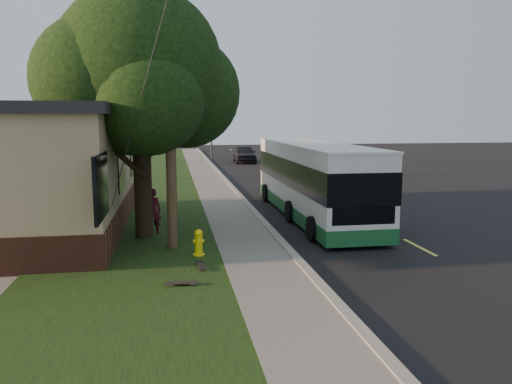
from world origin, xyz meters
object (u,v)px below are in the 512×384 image
Objects in this scene: fire_hydrant at (199,243)px; dumpster at (55,191)px; distant_car at (244,154)px; skateboard_main at (201,265)px; leafy_tree at (140,75)px; bare_tree_near at (168,146)px; bare_tree_far at (174,140)px; skateboarder at (153,211)px; utility_pole at (169,90)px; transit_bus at (313,178)px; traffic_signal at (211,126)px; skateboard_spare at (182,283)px.

dumpster is at bearing 123.03° from fire_hydrant.
skateboard_main is at bearing -97.78° from distant_car.
bare_tree_near is (0.67, 15.35, -3.02)m from leafy_tree.
skateboarder is at bearing -92.00° from bare_tree_far.
bare_tree_near is 1.07× the size of bare_tree_far.
leafy_tree reaches higher than distant_car.
skateboarder is at bearing -102.00° from distant_car.
dumpster is 0.40× the size of distant_car.
utility_pole is 17.19m from bare_tree_near.
transit_bus reaches higher than fire_hydrant.
transit_bus is 24.86m from distant_car.
leafy_tree is at bearing -92.45° from bare_tree_far.
fire_hydrant is 4.37m from utility_pole.
bare_tree_far reaches higher than distant_car.
distant_car is at bearing -0.41° from bare_tree_far.
skateboarder is 4.37m from skateboard_main.
transit_bus is at bearing -78.33° from bare_tree_far.
bare_tree_near is 0.78× the size of traffic_signal.
skateboard_main reaches higher than skateboard_spare.
dumpster is at bearing -116.62° from bare_tree_near.
transit_bus reaches higher than skateboard_spare.
skateboarder is (-0.94, -27.06, -1.18)m from bare_tree_far.
skateboard_main is at bearing -60.20° from dumpster.
distant_car is at bearing -105.38° from skateboarder.
skateboard_main is 1.42m from skateboard_spare.
skateboarder reaches higher than skateboard_main.
skateboard_spare is at bearing 97.78° from skateboarder.
utility_pole reaches higher than leafy_tree.
traffic_signal reaches higher than fire_hydrant.
dumpster reaches higher than skateboard_spare.
bare_tree_far is (0.31, 29.01, -2.63)m from utility_pole.
traffic_signal reaches higher than bare_tree_near.
traffic_signal is 6.87× the size of skateboard_main.
dumpster is at bearing -103.68° from bare_tree_far.
leafy_tree is 1.71× the size of distant_car.
traffic_signal is 5.35m from distant_car.
utility_pole is at bearing -99.87° from distant_car.
bare_tree_near is 2.37× the size of dumpster.
bare_tree_near is at bearing -104.04° from traffic_signal.
utility_pole is at bearing 125.38° from fire_hydrant.
leafy_tree is at bearing -92.50° from bare_tree_near.
distant_car is at bearing 61.22° from bare_tree_near.
utility_pole is at bearing 93.00° from skateboard_spare.
bare_tree_far is 2.66× the size of skateboarder.
dumpster is at bearing 161.34° from transit_bus.
bare_tree_near reaches higher than bare_tree_far.
leafy_tree is 4.36m from skateboarder.
transit_bus is at bearing -66.34° from bare_tree_near.
skateboard_main is at bearing -127.02° from transit_bus.
bare_tree_near is 0.95× the size of distant_car.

